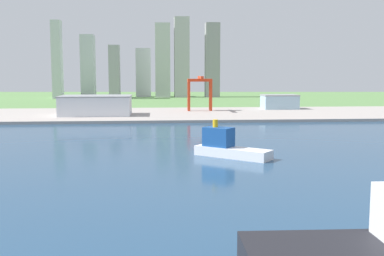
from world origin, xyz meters
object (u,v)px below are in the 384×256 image
port_crane_red (200,86)px  warehouse_main (96,105)px  warehouse_annex (280,102)px  ferry_boat (227,146)px

port_crane_red → warehouse_main: 108.23m
warehouse_main → warehouse_annex: (186.59, 59.54, -1.34)m
ferry_boat → warehouse_annex: 282.98m
warehouse_annex → warehouse_main: bearing=-162.3°
warehouse_main → ferry_boat: bearing=-66.8°
ferry_boat → warehouse_annex: size_ratio=0.97×
warehouse_annex → port_crane_red: bearing=-167.8°
warehouse_main → port_crane_red: bearing=22.3°
ferry_boat → warehouse_main: size_ratio=0.57×
port_crane_red → warehouse_main: size_ratio=0.55×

